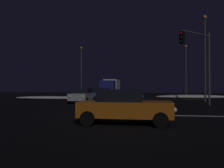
# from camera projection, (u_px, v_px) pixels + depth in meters

# --- Properties ---
(ground) EXTENTS (120.00, 120.00, 0.10)m
(ground) POSITION_uv_depth(u_px,v_px,m) (92.00, 115.00, 15.18)
(ground) COLOR black
(stop_line_north) EXTENTS (0.35, 14.61, 0.01)m
(stop_line_north) POSITION_uv_depth(u_px,v_px,m) (113.00, 104.00, 23.58)
(stop_line_north) COLOR white
(stop_line_north) RESTS_ON ground
(centre_line_ns) EXTENTS (22.00, 0.15, 0.01)m
(centre_line_ns) POSITION_uv_depth(u_px,v_px,m) (126.00, 99.00, 35.03)
(centre_line_ns) COLOR yellow
(centre_line_ns) RESTS_ON ground
(snow_bank_left_curb) EXTENTS (10.26, 1.50, 0.48)m
(snow_bank_left_curb) POSITION_uv_depth(u_px,v_px,m) (52.00, 98.00, 32.18)
(snow_bank_left_curb) COLOR white
(snow_bank_left_curb) RESTS_ON ground
(snow_bank_right_curb) EXTENTS (10.28, 1.50, 0.59)m
(snow_bank_right_curb) POSITION_uv_depth(u_px,v_px,m) (192.00, 97.00, 34.54)
(snow_bank_right_curb) COLOR white
(snow_bank_right_curb) RESTS_ON ground
(sedan_silver) EXTENTS (2.02, 4.33, 1.57)m
(sedan_silver) POSITION_uv_depth(u_px,v_px,m) (82.00, 95.00, 25.83)
(sedan_silver) COLOR #B7B7BC
(sedan_silver) RESTS_ON ground
(sedan_blue) EXTENTS (2.02, 4.33, 1.57)m
(sedan_blue) POSITION_uv_depth(u_px,v_px,m) (95.00, 94.00, 31.05)
(sedan_blue) COLOR navy
(sedan_blue) RESTS_ON ground
(sedan_black) EXTENTS (2.02, 4.33, 1.57)m
(sedan_black) POSITION_uv_depth(u_px,v_px,m) (104.00, 93.00, 37.42)
(sedan_black) COLOR black
(sedan_black) RESTS_ON ground
(box_truck) EXTENTS (2.68, 8.28, 3.08)m
(box_truck) POSITION_uv_depth(u_px,v_px,m) (111.00, 87.00, 44.20)
(box_truck) COLOR navy
(box_truck) RESTS_ON ground
(sedan_orange_crossing) EXTENTS (4.33, 2.02, 1.57)m
(sedan_orange_crossing) POSITION_uv_depth(u_px,v_px,m) (125.00, 106.00, 11.18)
(sedan_orange_crossing) COLOR #C66014
(sedan_orange_crossing) RESTS_ON ground
(traffic_signal_ne) EXTENTS (3.05, 3.05, 6.71)m
(traffic_signal_ne) POSITION_uv_depth(u_px,v_px,m) (199.00, 54.00, 21.66)
(traffic_signal_ne) COLOR #4C4C51
(traffic_signal_ne) RESTS_ON ground
(streetlamp_right_far) EXTENTS (0.44, 0.44, 9.14)m
(streetlamp_right_far) POSITION_uv_depth(u_px,v_px,m) (186.00, 67.00, 43.40)
(streetlamp_right_far) COLOR #424247
(streetlamp_right_far) RESTS_ON ground
(streetlamp_right_near) EXTENTS (0.44, 0.44, 9.82)m
(streetlamp_right_near) POSITION_uv_depth(u_px,v_px,m) (205.00, 52.00, 27.62)
(streetlamp_right_near) COLOR #424247
(streetlamp_right_near) RESTS_ON ground
(streetlamp_left_far) EXTENTS (0.44, 0.44, 9.35)m
(streetlamp_left_far) POSITION_uv_depth(u_px,v_px,m) (81.00, 68.00, 46.52)
(streetlamp_left_far) COLOR #424247
(streetlamp_left_far) RESTS_ON ground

